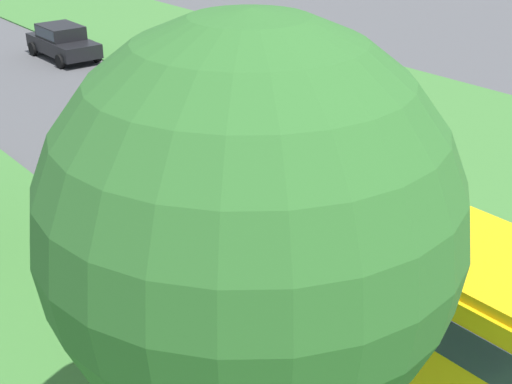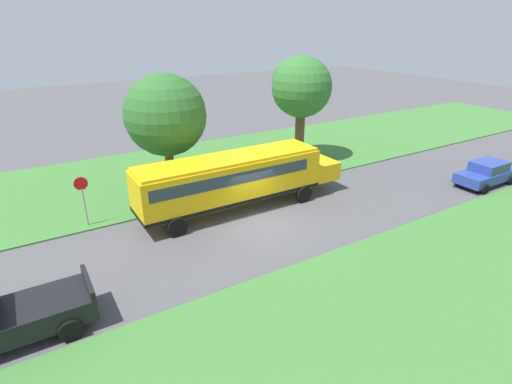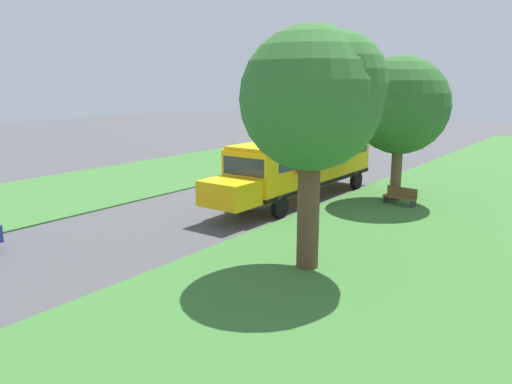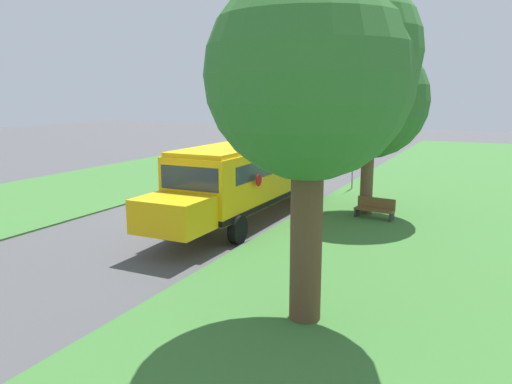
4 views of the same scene
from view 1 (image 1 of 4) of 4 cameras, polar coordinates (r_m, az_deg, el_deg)
The scene contains 5 objects.
ground_plane at distance 16.19m, azimuth 12.39°, elevation -7.55°, with size 120.00×120.00×0.00m, color #4C4C4F.
school_bus at distance 13.37m, azimuth 7.86°, elevation -5.01°, with size 2.85×12.42×3.16m.
car_blue_nearest at distance 28.39m, azimuth -8.32°, elevation 9.11°, with size 2.02×4.40×1.56m.
car_black_middle at distance 35.31m, azimuth -15.23°, elevation 11.65°, with size 2.02×4.40×1.56m.
oak_tree_beside_bus at distance 7.97m, azimuth 0.55°, elevation -2.78°, with size 4.79×4.79×7.26m.
Camera 1 is at (-11.04, -8.17, 8.58)m, focal length 50.00 mm.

